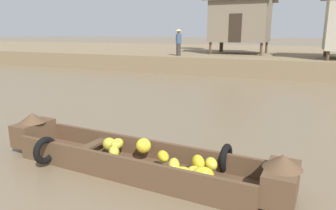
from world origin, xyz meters
name	(u,v)px	position (x,y,z in m)	size (l,w,h in m)	color
ground_plane	(211,112)	(0.00, 10.00, 0.00)	(300.00, 300.00, 0.00)	#726047
riverbank_strip	(272,57)	(0.00, 28.01, 0.52)	(160.00, 20.00, 1.04)	#7F6B4C
banana_boat	(135,158)	(-0.05, 5.26, 0.26)	(5.68, 1.52, 0.79)	brown
stilt_house_left	(241,19)	(-1.69, 22.65, 3.36)	(4.43, 3.62, 4.56)	#4C3826
vendor_person	(179,41)	(-4.80, 19.13, 1.96)	(0.44, 0.44, 1.66)	#332D28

